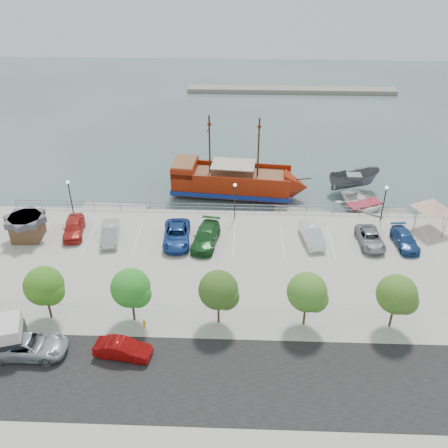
{
  "coord_description": "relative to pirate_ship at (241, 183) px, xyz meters",
  "views": [
    {
      "loc": [
        0.6,
        -40.52,
        28.9
      ],
      "look_at": [
        -1.0,
        2.0,
        2.0
      ],
      "focal_mm": 40.0,
      "sensor_mm": 36.0,
      "label": 1
    }
  ],
  "objects": [
    {
      "name": "street_van",
      "position": [
        -15.98,
        -27.46,
        0.05
      ],
      "size": [
        5.87,
        2.77,
        1.62
      ],
      "primitive_type": "imported",
      "rotation": [
        0.0,
        0.0,
        1.58
      ],
      "color": "#9AA1A9",
      "rests_on": "street"
    },
    {
      "name": "tree_f",
      "position": [
        12.45,
        -23.52,
        2.53
      ],
      "size": [
        3.3,
        3.2,
        5.0
      ],
      "color": "#473321",
      "rests_on": "sidewalk"
    },
    {
      "name": "lamp_post_left",
      "position": [
        -18.7,
        -6.95,
        2.18
      ],
      "size": [
        0.36,
        0.36,
        4.28
      ],
      "color": "black",
      "rests_on": "land_slab"
    },
    {
      "name": "tree_e",
      "position": [
        5.45,
        -23.52,
        2.53
      ],
      "size": [
        3.3,
        3.2,
        5.0
      ],
      "color": "#473321",
      "rests_on": "sidewalk"
    },
    {
      "name": "parked_car_b",
      "position": [
        -13.4,
        -11.69,
        0.0
      ],
      "size": [
        2.31,
        4.85,
        1.54
      ],
      "primitive_type": "imported",
      "rotation": [
        0.0,
        0.0,
        0.15
      ],
      "color": "#B3B3B3",
      "rests_on": "land_slab"
    },
    {
      "name": "shed",
      "position": [
        -21.94,
        -11.69,
        0.62
      ],
      "size": [
        3.26,
        3.26,
        2.59
      ],
      "rotation": [
        0.0,
        0.0,
        0.04
      ],
      "color": "brown",
      "rests_on": "land_slab"
    },
    {
      "name": "speedboat",
      "position": [
        14.23,
        -3.45,
        -1.05
      ],
      "size": [
        7.34,
        8.3,
        1.42
      ],
      "primitive_type": "imported",
      "rotation": [
        0.0,
        0.0,
        0.43
      ],
      "color": "white",
      "rests_on": "ground"
    },
    {
      "name": "parked_car_h",
      "position": [
        16.61,
        -11.63,
        -0.08
      ],
      "size": [
        2.34,
        4.86,
        1.36
      ],
      "primitive_type": "imported",
      "rotation": [
        0.0,
        0.0,
        0.09
      ],
      "color": "navy",
      "rests_on": "land_slab"
    },
    {
      "name": "dock_mid",
      "position": [
        7.03,
        -4.25,
        -1.58
      ],
      "size": [
        6.57,
        2.93,
        0.36
      ],
      "primitive_type": "cube",
      "rotation": [
        0.0,
        0.0,
        -0.18
      ],
      "color": "gray",
      "rests_on": "ground"
    },
    {
      "name": "fire_hydrant",
      "position": [
        -7.71,
        -24.25,
        -0.4
      ],
      "size": [
        0.23,
        0.23,
        0.67
      ],
      "rotation": [
        0.0,
        0.0,
        0.39
      ],
      "color": "yellow",
      "rests_on": "sidewalk"
    },
    {
      "name": "tree_b",
      "position": [
        -15.55,
        -23.52,
        2.53
      ],
      "size": [
        3.3,
        3.2,
        5.0
      ],
      "color": "#473321",
      "rests_on": "sidewalk"
    },
    {
      "name": "parked_car_d",
      "position": [
        -3.52,
        -12.06,
        0.06
      ],
      "size": [
        3.11,
        5.93,
        1.64
      ],
      "primitive_type": "imported",
      "rotation": [
        0.0,
        0.0,
        -0.15
      ],
      "color": "#1D5423",
      "rests_on": "land_slab"
    },
    {
      "name": "far_shore",
      "position": [
        9.3,
        41.55,
        -1.36
      ],
      "size": [
        40.0,
        3.0,
        0.8
      ],
      "primitive_type": "cube",
      "color": "gray",
      "rests_on": "ground"
    },
    {
      "name": "parked_car_g",
      "position": [
        13.16,
        -11.55,
        -0.09
      ],
      "size": [
        2.52,
        4.99,
        1.36
      ],
      "primitive_type": "imported",
      "rotation": [
        0.0,
        0.0,
        0.06
      ],
      "color": "gray",
      "rests_on": "land_slab"
    },
    {
      "name": "canopy_tent",
      "position": [
        20.03,
        -8.26,
        2.61
      ],
      "size": [
        5.92,
        5.92,
        3.88
      ],
      "rotation": [
        0.0,
        0.0,
        -0.34
      ],
      "color": "slate",
      "rests_on": "land_slab"
    },
    {
      "name": "sidewalk",
      "position": [
        -0.7,
        -23.45,
        -0.75
      ],
      "size": [
        100.0,
        4.0,
        0.05
      ],
      "primitive_type": "cube",
      "color": "gray",
      "rests_on": "land_slab"
    },
    {
      "name": "pirate_ship",
      "position": [
        0.0,
        0.0,
        0.0
      ],
      "size": [
        16.88,
        6.07,
        10.54
      ],
      "rotation": [
        0.0,
        0.0,
        -0.1
      ],
      "color": "maroon",
      "rests_on": "ground"
    },
    {
      "name": "lamp_post_right",
      "position": [
        15.3,
        -6.95,
        2.18
      ],
      "size": [
        0.36,
        0.36,
        4.28
      ],
      "color": "black",
      "rests_on": "land_slab"
    },
    {
      "name": "lamp_post_mid",
      "position": [
        -0.7,
        -6.95,
        2.18
      ],
      "size": [
        0.36,
        0.36,
        4.28
      ],
      "color": "black",
      "rests_on": "land_slab"
    },
    {
      "name": "parked_car_c",
      "position": [
        -6.51,
        -11.83,
        0.04
      ],
      "size": [
        3.08,
        5.94,
        1.6
      ],
      "primitive_type": "imported",
      "rotation": [
        0.0,
        0.0,
        0.07
      ],
      "color": "navy",
      "rests_on": "land_slab"
    },
    {
      "name": "dock_west",
      "position": [
        -14.71,
        -4.25,
        -1.54
      ],
      "size": [
        7.86,
        2.82,
        0.44
      ],
      "primitive_type": "cube",
      "rotation": [
        0.0,
        0.0,
        -0.08
      ],
      "color": "#989690",
      "rests_on": "ground"
    },
    {
      "name": "ground",
      "position": [
        -0.7,
        -13.45,
        -1.76
      ],
      "size": [
        160.0,
        160.0,
        0.0
      ],
      "primitive_type": "plane",
      "color": "#405256"
    },
    {
      "name": "parked_car_f",
      "position": [
        7.3,
        -11.24,
        0.02
      ],
      "size": [
        2.4,
        4.99,
        1.58
      ],
      "primitive_type": "imported",
      "rotation": [
        0.0,
        0.0,
        0.16
      ],
      "color": "white",
      "rests_on": "land_slab"
    },
    {
      "name": "seawall_railing",
      "position": [
        -0.7,
        -5.65,
        -0.24
      ],
      "size": [
        50.0,
        0.06,
        1.0
      ],
      "color": "slate",
      "rests_on": "land_slab"
    },
    {
      "name": "parked_car_a",
      "position": [
        -17.45,
        -10.8,
        0.06
      ],
      "size": [
        2.72,
        5.1,
        1.65
      ],
      "primitive_type": "imported",
      "rotation": [
        0.0,
        0.0,
        0.16
      ],
      "color": "red",
      "rests_on": "land_slab"
    },
    {
      "name": "street",
      "position": [
        -0.7,
        -29.45,
        -0.75
      ],
      "size": [
        100.0,
        8.0,
        0.04
      ],
      "primitive_type": "cube",
      "color": "black",
      "rests_on": "land_slab"
    },
    {
      "name": "dock_east",
      "position": [
        16.15,
        -4.25,
        -1.58
      ],
      "size": [
        6.67,
        2.71,
        0.37
      ],
      "primitive_type": "cube",
      "rotation": [
        0.0,
        0.0,
        0.14
      ],
      "color": "gray",
      "rests_on": "ground"
    },
    {
      "name": "patrol_boat",
      "position": [
        13.87,
        1.78,
        -0.49
      ],
      "size": [
        7.0,
        4.01,
        2.55
      ],
      "primitive_type": "imported",
      "rotation": [
        0.0,
        0.0,
        1.82
      ],
      "color": "#55595D",
      "rests_on": "ground"
    },
    {
      "name": "land_slab",
      "position": [
        -0.7,
        -34.45,
        -1.36
      ],
      "size": [
        100.0,
        58.0,
        1.2
      ],
      "primitive_type": "cube",
      "color": "#AEA999",
      "rests_on": "ground"
    },
    {
      "name": "tree_d",
      "position": [
        -1.55,
        -23.52,
        2.53
      ],
      "size": [
        3.3,
        3.2,
        5.0
      ],
      "color": "#473321",
      "rests_on": "sidewalk"
    },
    {
      "name": "street_sedan",
      "position": [
        -8.78,
        -27.43,
        -0.05
      ],
      "size": [
        4.53,
        2.12,
        1.44
      ],
      "primitive_type": "imported",
      "rotation": [
        0.0,
        0.0,
        1.43
      ],
      "color": "maroon",
      "rests_on": "street"
    },
    {
      "name": "tree_c",
      "position": [
        -8.55,
        -23.52,
        2.53
      ],
      "size": [
        3.3,
        3.2,
        5.0
      ],
      "color": "#473321",
      "rests_on": "sidewalk"
    }
  ]
}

